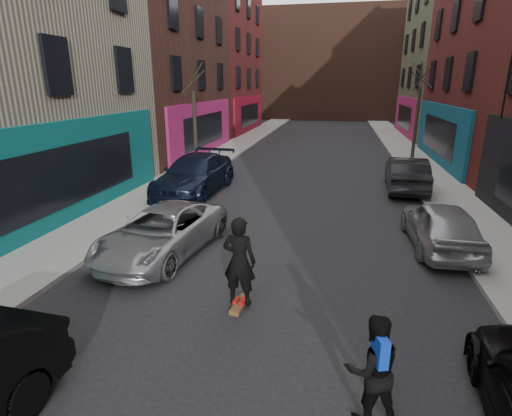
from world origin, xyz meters
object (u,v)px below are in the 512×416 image
at_px(parked_left_far, 163,232).
at_px(skateboard, 240,304).
at_px(tree_left_far, 194,109).
at_px(parked_left_end, 195,175).
at_px(pedestrian, 372,369).
at_px(parked_right_end, 406,174).
at_px(tree_right_far, 418,103).
at_px(skateboarder, 239,261).
at_px(parked_right_far, 441,225).

distance_m(parked_left_far, skateboard, 3.72).
xyz_separation_m(tree_left_far, parked_left_end, (1.60, -4.62, -2.55)).
relative_size(tree_left_far, pedestrian, 3.90).
height_order(tree_left_far, skateboard, tree_left_far).
bearing_deg(pedestrian, parked_right_end, -117.83).
bearing_deg(tree_right_far, skateboarder, -108.66).
distance_m(tree_right_far, parked_left_end, 15.39).
bearing_deg(parked_left_end, pedestrian, -56.81).
bearing_deg(tree_right_far, parked_right_far, -96.08).
relative_size(parked_left_far, skateboard, 5.96).
relative_size(tree_right_far, pedestrian, 4.08).
height_order(parked_right_end, skateboarder, skateboarder).
bearing_deg(parked_right_end, tree_left_far, -9.01).
relative_size(tree_left_far, parked_left_far, 1.36).
relative_size(parked_left_end, parked_right_far, 1.38).
bearing_deg(pedestrian, tree_left_far, -80.25).
bearing_deg(pedestrian, parked_left_end, -77.14).
height_order(tree_right_far, parked_right_end, tree_right_far).
xyz_separation_m(tree_left_far, parked_right_far, (10.79, -9.08, -2.68)).
xyz_separation_m(tree_right_far, skateboarder, (-6.57, -19.47, -2.45)).
bearing_deg(parked_left_far, tree_right_far, 69.07).
height_order(tree_left_far, tree_right_far, tree_right_far).
distance_m(skateboarder, pedestrian, 3.62).
distance_m(parked_left_far, parked_right_far, 8.06).
relative_size(tree_right_far, parked_right_end, 1.48).
bearing_deg(tree_left_far, parked_left_end, -70.89).
bearing_deg(parked_left_end, parked_left_far, -75.37).
bearing_deg(tree_left_far, parked_right_end, -11.81).
relative_size(tree_right_far, parked_left_far, 1.43).
xyz_separation_m(tree_left_far, parked_right_end, (10.80, -2.26, -2.62)).
height_order(parked_left_far, parked_left_end, parked_left_end).
bearing_deg(parked_right_end, pedestrian, 82.83).
relative_size(tree_right_far, parked_right_far, 1.64).
distance_m(parked_right_end, skateboarder, 12.27).
distance_m(parked_left_end, parked_right_end, 9.50).
bearing_deg(parked_left_far, skateboarder, -31.89).
xyz_separation_m(parked_left_far, skateboard, (2.83, -2.35, -0.61)).
bearing_deg(skateboarder, parked_left_far, -34.17).
bearing_deg(parked_right_end, skateboarder, 68.88).
relative_size(parked_left_far, parked_left_end, 0.84).
height_order(skateboarder, pedestrian, skateboarder).
height_order(tree_right_far, parked_left_end, tree_right_far).
height_order(parked_right_end, pedestrian, pedestrian).
height_order(parked_right_far, parked_right_end, parked_right_end).
xyz_separation_m(tree_left_far, parked_left_far, (3.00, -11.12, -2.72)).
xyz_separation_m(parked_left_far, skateboarder, (2.83, -2.35, 0.42)).
height_order(parked_left_far, pedestrian, pedestrian).
bearing_deg(pedestrian, tree_right_far, -118.20).
bearing_deg(tree_right_far, parked_left_far, -118.77).
distance_m(tree_left_far, parked_left_end, 5.52).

